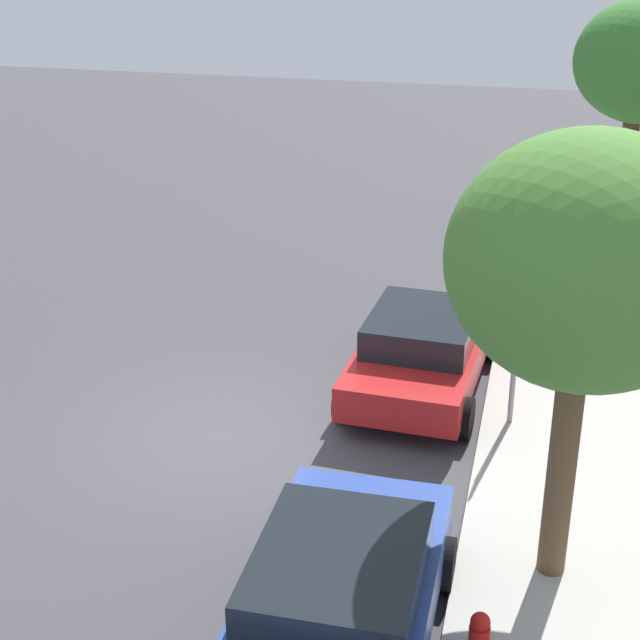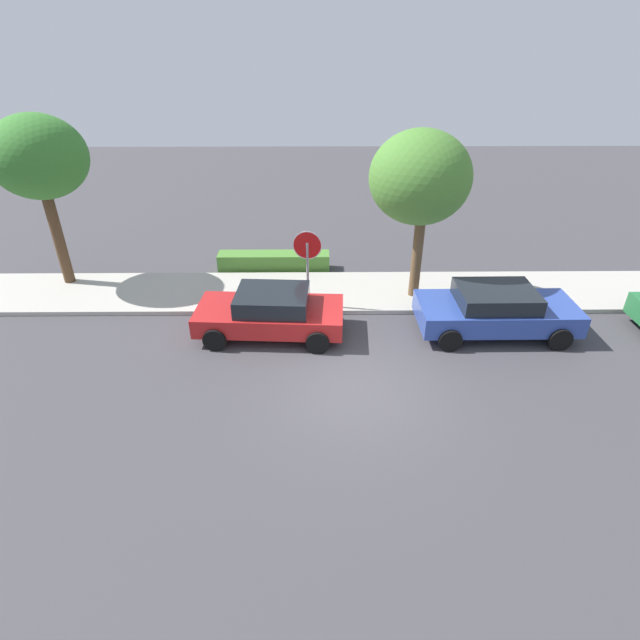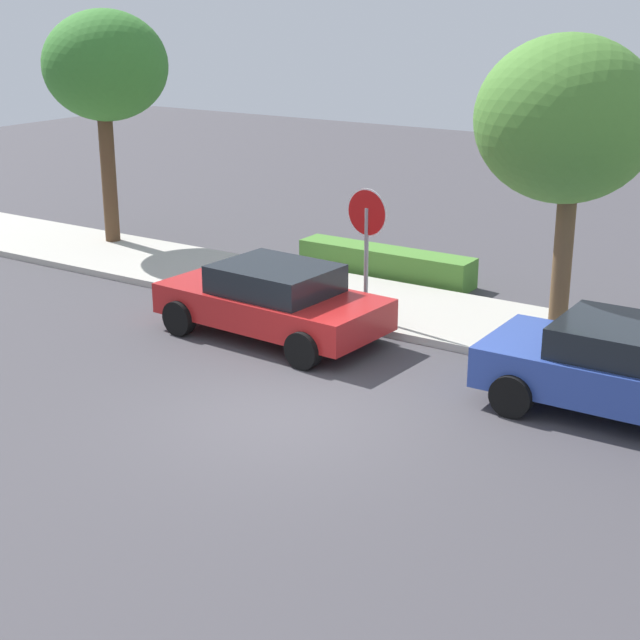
# 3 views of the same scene
# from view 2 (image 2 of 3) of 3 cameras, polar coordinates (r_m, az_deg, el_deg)

# --- Properties ---
(ground_plane) EXTENTS (60.00, 60.00, 0.00)m
(ground_plane) POSITION_cam_2_polar(r_m,az_deg,el_deg) (12.34, 3.90, -7.98)
(ground_plane) COLOR #423F44
(sidewalk_curb) EXTENTS (32.00, 2.85, 0.14)m
(sidewalk_curb) POSITION_cam_2_polar(r_m,az_deg,el_deg) (16.69, 2.69, 3.23)
(sidewalk_curb) COLOR #B2ADA3
(sidewalk_curb) RESTS_ON ground_plane
(stop_sign) EXTENTS (0.87, 0.11, 2.57)m
(stop_sign) POSITION_cam_2_polar(r_m,az_deg,el_deg) (15.02, -1.45, 7.32)
(stop_sign) COLOR gray
(stop_sign) RESTS_ON ground_plane
(parked_car_red) EXTENTS (4.24, 2.26, 1.34)m
(parked_car_red) POSITION_cam_2_polar(r_m,az_deg,el_deg) (14.22, -5.66, 0.90)
(parked_car_red) COLOR red
(parked_car_red) RESTS_ON ground_plane
(parked_car_blue) EXTENTS (4.45, 2.14, 1.38)m
(parked_car_blue) POSITION_cam_2_polar(r_m,az_deg,el_deg) (15.08, 19.45, 1.11)
(parked_car_blue) COLOR #2D479E
(parked_car_blue) RESTS_ON ground_plane
(street_tree_near_corner) EXTENTS (2.90, 2.90, 5.56)m
(street_tree_near_corner) POSITION_cam_2_polar(r_m,az_deg,el_deg) (18.20, -29.45, 15.77)
(street_tree_near_corner) COLOR #513823
(street_tree_near_corner) RESTS_ON ground_plane
(street_tree_mid_block) EXTENTS (2.98, 2.98, 5.29)m
(street_tree_mid_block) POSITION_cam_2_polar(r_m,az_deg,el_deg) (15.34, 11.36, 15.57)
(street_tree_mid_block) COLOR brown
(street_tree_mid_block) RESTS_ON ground_plane
(fire_hydrant) EXTENTS (0.30, 0.22, 0.72)m
(fire_hydrant) POSITION_cam_2_polar(r_m,az_deg,el_deg) (16.36, 16.88, 2.45)
(fire_hydrant) COLOR red
(fire_hydrant) RESTS_ON ground_plane
(front_yard_hedge) EXTENTS (4.03, 0.73, 0.64)m
(front_yard_hedge) POSITION_cam_2_polar(r_m,az_deg,el_deg) (18.41, -5.28, 6.67)
(front_yard_hedge) COLOR #4C8433
(front_yard_hedge) RESTS_ON ground_plane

